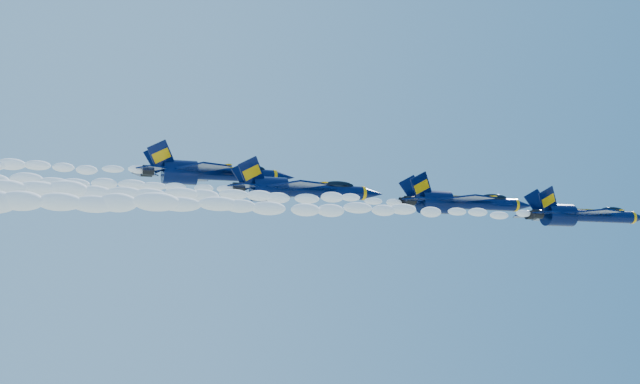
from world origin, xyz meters
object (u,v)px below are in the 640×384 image
object	(u,v)px
jet_lead	(582,215)
jet_second	(461,202)
jet_fourth	(211,173)
jet_third	(300,190)

from	to	relation	value
jet_lead	jet_second	bearing A→B (deg)	133.03
jet_fourth	jet_second	bearing A→B (deg)	-31.07
jet_third	jet_fourth	distance (m)	12.08
jet_second	jet_third	size ratio (longest dim) A/B	0.90
jet_lead	jet_third	xyz separation A→B (m)	(-26.20, 18.29, 3.83)
jet_lead	jet_third	world-z (taller)	jet_third
jet_second	jet_third	bearing A→B (deg)	153.69
jet_lead	jet_second	xyz separation A→B (m)	(-9.24, 9.90, 2.11)
jet_third	jet_fourth	bearing A→B (deg)	141.29
jet_second	jet_fourth	world-z (taller)	jet_fourth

